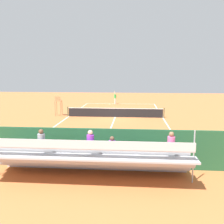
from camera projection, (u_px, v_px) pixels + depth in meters
The scene contains 11 objects.
ground_plane at pixel (115, 117), 26.63m from camera, with size 60.00×60.00×0.00m, color #C66B38.
court_line_markings at pixel (115, 117), 26.67m from camera, with size 10.10×22.20×0.01m.
tennis_net at pixel (115, 112), 26.55m from camera, with size 10.30×0.10×1.07m.
backdrop_wall at pixel (95, 148), 12.70m from camera, with size 18.00×0.16×2.00m, color #235633.
bleacher_stand at pixel (91, 158), 11.38m from camera, with size 9.06×2.40×2.48m.
umpire_chair at pixel (58, 104), 27.17m from camera, with size 0.67×0.67×2.14m.
courtside_bench at pixel (163, 153), 13.20m from camera, with size 1.80×0.40×0.93m.
equipment_bag at pixel (132, 160), 13.27m from camera, with size 0.90×0.36×0.36m, color black.
tennis_player at pixel (115, 97), 36.93m from camera, with size 0.41×0.55×1.93m.
tennis_racket at pixel (110, 104), 36.77m from camera, with size 0.36×0.58×0.03m.
tennis_ball_near at pixel (102, 105), 36.04m from camera, with size 0.07×0.07×0.07m, color #CCDB33.
Camera 1 is at (-1.86, 26.13, 4.84)m, focal length 40.31 mm.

